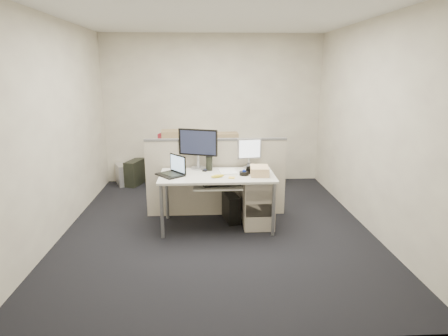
{
  "coord_description": "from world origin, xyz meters",
  "views": [
    {
      "loc": [
        -0.15,
        -4.72,
        2.04
      ],
      "look_at": [
        0.1,
        0.15,
        0.78
      ],
      "focal_mm": 30.0,
      "sensor_mm": 36.0,
      "label": 1
    }
  ],
  "objects": [
    {
      "name": "wall_front",
      "position": [
        0.0,
        -2.25,
        1.35
      ],
      "size": [
        4.0,
        0.02,
        2.7
      ],
      "primitive_type": "cube",
      "color": "beige",
      "rests_on": "ground"
    },
    {
      "name": "sticky_pad",
      "position": [
        0.18,
        -0.18,
        0.74
      ],
      "size": [
        0.09,
        0.09,
        0.01
      ],
      "primitive_type": "cube",
      "rotation": [
        0.0,
        0.0,
        -0.21
      ],
      "color": "yellow",
      "rests_on": "desk"
    },
    {
      "name": "cubicle_partition",
      "position": [
        0.0,
        0.45,
        0.55
      ],
      "size": [
        2.0,
        0.06,
        1.1
      ],
      "primitive_type": "cube",
      "color": "#AAA390",
      "rests_on": "floor"
    },
    {
      "name": "back_counter",
      "position": [
        0.0,
        1.93,
        0.36
      ],
      "size": [
        2.0,
        0.6,
        0.72
      ],
      "primitive_type": "cube",
      "color": "beige",
      "rests_on": "floor"
    },
    {
      "name": "desk",
      "position": [
        0.0,
        0.0,
        0.66
      ],
      "size": [
        1.5,
        0.75,
        0.73
      ],
      "color": "silver",
      "rests_on": "floor"
    },
    {
      "name": "manila_folders",
      "position": [
        0.55,
        -0.05,
        0.79
      ],
      "size": [
        0.25,
        0.31,
        0.11
      ],
      "primitive_type": "cube",
      "rotation": [
        0.0,
        0.0,
        -0.07
      ],
      "color": "#DFBB83",
      "rests_on": "desk"
    },
    {
      "name": "floor",
      "position": [
        0.0,
        0.0,
        -0.01
      ],
      "size": [
        4.0,
        4.5,
        0.01
      ],
      "primitive_type": "cube",
      "color": "black",
      "rests_on": "ground"
    },
    {
      "name": "banana",
      "position": [
        0.0,
        -0.15,
        0.75
      ],
      "size": [
        0.19,
        0.11,
        0.04
      ],
      "primitive_type": "ellipsoid",
      "rotation": [
        0.0,
        0.0,
        0.37
      ],
      "color": "yellow",
      "rests_on": "desk"
    },
    {
      "name": "cellphone",
      "position": [
        -0.15,
        0.2,
        0.74
      ],
      "size": [
        0.09,
        0.12,
        0.01
      ],
      "primitive_type": "cube",
      "rotation": [
        0.0,
        0.0,
        -0.38
      ],
      "color": "black",
      "rests_on": "desk"
    },
    {
      "name": "pc_tower_desk",
      "position": [
        0.2,
        0.2,
        0.19
      ],
      "size": [
        0.24,
        0.43,
        0.38
      ],
      "primitive_type": "cube",
      "rotation": [
        0.0,
        0.0,
        0.21
      ],
      "color": "black",
      "rests_on": "floor"
    },
    {
      "name": "wall_right",
      "position": [
        2.0,
        0.0,
        1.35
      ],
      "size": [
        0.02,
        4.5,
        2.7
      ],
      "primitive_type": "cube",
      "color": "beige",
      "rests_on": "ground"
    },
    {
      "name": "wall_back",
      "position": [
        0.0,
        2.25,
        1.35
      ],
      "size": [
        4.0,
        0.02,
        2.7
      ],
      "primitive_type": "cube",
      "color": "beige",
      "rests_on": "ground"
    },
    {
      "name": "keyboard_tray",
      "position": [
        0.0,
        -0.18,
        0.62
      ],
      "size": [
        0.62,
        0.32,
        0.02
      ],
      "primitive_type": "cube",
      "color": "silver",
      "rests_on": "desk"
    },
    {
      "name": "wall_left",
      "position": [
        -2.0,
        0.0,
        1.35
      ],
      "size": [
        0.02,
        4.5,
        2.7
      ],
      "primitive_type": "cube",
      "color": "beige",
      "rests_on": "ground"
    },
    {
      "name": "pc_tower_spare_silver",
      "position": [
        -1.7,
        2.03,
        0.19
      ],
      "size": [
        0.31,
        0.44,
        0.38
      ],
      "primitive_type": "cube",
      "rotation": [
        0.0,
        0.0,
        0.39
      ],
      "color": "#B7B7BC",
      "rests_on": "floor"
    },
    {
      "name": "travel_mug",
      "position": [
        -0.1,
        0.22,
        0.82
      ],
      "size": [
        0.1,
        0.1,
        0.19
      ],
      "primitive_type": "cylinder",
      "rotation": [
        0.0,
        0.0,
        0.2
      ],
      "color": "black",
      "rests_on": "desk"
    },
    {
      "name": "drawer_pedestal",
      "position": [
        0.55,
        0.05,
        0.33
      ],
      "size": [
        0.4,
        0.55,
        0.65
      ],
      "primitive_type": "cube",
      "color": "beige",
      "rests_on": "floor"
    },
    {
      "name": "red_binder",
      "position": [
        -0.9,
        1.83,
        0.86
      ],
      "size": [
        0.14,
        0.3,
        0.28
      ],
      "primitive_type": "cube",
      "rotation": [
        0.0,
        0.0,
        -0.25
      ],
      "color": "maroon",
      "rests_on": "back_counter"
    },
    {
      "name": "keyboard",
      "position": [
        0.05,
        -0.14,
        0.64
      ],
      "size": [
        0.5,
        0.27,
        0.03
      ],
      "primitive_type": "cube",
      "rotation": [
        0.0,
        0.0,
        0.22
      ],
      "color": "black",
      "rests_on": "keyboard_tray"
    },
    {
      "name": "pc_tower_spare_dark",
      "position": [
        -1.45,
        2.03,
        0.23
      ],
      "size": [
        0.34,
        0.53,
        0.46
      ],
      "primitive_type": "cube",
      "rotation": [
        0.0,
        0.0,
        -0.33
      ],
      "color": "black",
      "rests_on": "floor"
    },
    {
      "name": "monitor_main",
      "position": [
        -0.25,
        0.32,
        1.01
      ],
      "size": [
        0.59,
        0.39,
        0.55
      ],
      "primitive_type": "cube",
      "rotation": [
        0.0,
        0.0,
        -0.35
      ],
      "color": "black",
      "rests_on": "desk"
    },
    {
      "name": "paper_stack",
      "position": [
        0.15,
        0.12,
        0.74
      ],
      "size": [
        0.25,
        0.3,
        0.01
      ],
      "primitive_type": "cube",
      "rotation": [
        0.0,
        0.0,
        0.11
      ],
      "color": "white",
      "rests_on": "desk"
    },
    {
      "name": "laptop",
      "position": [
        -0.61,
        -0.02,
        0.86
      ],
      "size": [
        0.41,
        0.43,
        0.26
      ],
      "primitive_type": "cube",
      "rotation": [
        0.0,
        0.0,
        -0.89
      ],
      "color": "black",
      "rests_on": "desk"
    },
    {
      "name": "cardboard_box_left",
      "position": [
        -0.7,
        1.81,
        0.88
      ],
      "size": [
        0.46,
        0.36,
        0.32
      ],
      "primitive_type": "cube",
      "rotation": [
        0.0,
        0.0,
        0.11
      ],
      "color": "tan",
      "rests_on": "back_counter"
    },
    {
      "name": "monitor_small",
      "position": [
        0.46,
        0.32,
        0.94
      ],
      "size": [
        0.36,
        0.22,
        0.41
      ],
      "primitive_type": "cube",
      "rotation": [
        0.0,
        0.0,
        0.16
      ],
      "color": "#B7B7BC",
      "rests_on": "desk"
    },
    {
      "name": "ceiling",
      "position": [
        0.0,
        0.0,
        2.7
      ],
      "size": [
        4.0,
        4.5,
        0.01
      ],
      "primitive_type": "cube",
      "color": "white",
      "rests_on": "ground"
    },
    {
      "name": "trackball",
      "position": [
        0.35,
        -0.05,
        0.75
      ],
      "size": [
        0.13,
        0.13,
        0.05
      ],
      "primitive_type": "cylinder",
      "rotation": [
        0.0,
        0.0,
        0.01
      ],
      "color": "black",
      "rests_on": "desk"
    },
    {
      "name": "desk_phone",
      "position": [
        0.51,
        0.08,
        0.77
      ],
      "size": [
        0.27,
        0.23,
        0.07
      ],
      "primitive_type": "cube",
      "rotation": [
        0.0,
        0.0,
        -0.2
      ],
      "color": "black",
      "rests_on": "desk"
    },
    {
      "name": "cardboard_box_right",
      "position": [
        0.24,
        1.81,
        0.85
      ],
      "size": [
        0.38,
        0.3,
        0.27
      ],
      "primitive_type": "cube",
      "rotation": [
        0.0,
        0.0,
        0.03
      ],
      "color": "tan",
      "rests_on": "back_counter"
    }
  ]
}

